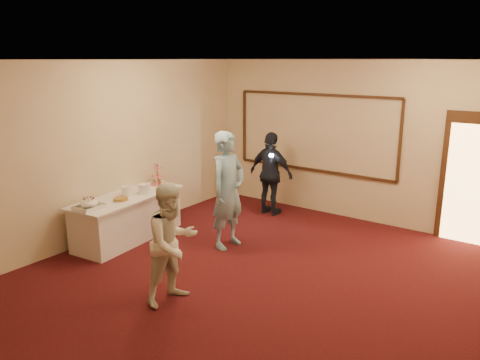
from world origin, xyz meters
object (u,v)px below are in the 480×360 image
woman (172,243)px  guest (271,174)px  buffet_table (128,217)px  man (228,190)px  pavlova_tray (89,204)px  plate_stack_b (144,189)px  tart (121,199)px  cupcake_stand (158,176)px  plate_stack_a (127,191)px

woman → guest: bearing=20.9°
buffet_table → woman: size_ratio=1.39×
buffet_table → man: size_ratio=1.13×
man → pavlova_tray: bearing=139.9°
buffet_table → pavlova_tray: pavlova_tray is taller
buffet_table → plate_stack_b: size_ratio=10.42×
pavlova_tray → tart: bearing=83.4°
plate_stack_b → buffet_table: bearing=-118.7°
tart → guest: size_ratio=0.16×
buffet_table → cupcake_stand: 1.01m
cupcake_stand → plate_stack_b: 0.65m
plate_stack_b → guest: 2.57m
pavlova_tray → guest: 3.60m
plate_stack_a → plate_stack_b: bearing=52.2°
cupcake_stand → man: 1.71m
tart → woman: (1.96, -0.83, -0.02)m
plate_stack_a → man: 1.77m
plate_stack_a → guest: (1.28, 2.55, -0.02)m
tart → guest: guest is taller
buffet_table → guest: size_ratio=1.31×
buffet_table → plate_stack_b: 0.56m
cupcake_stand → plate_stack_a: (0.09, -0.81, -0.08)m
tart → plate_stack_b: bearing=91.1°
tart → pavlova_tray: bearing=-96.6°
plate_stack_a → pavlova_tray: bearing=-81.8°
buffet_table → guest: bearing=64.3°
buffet_table → man: (1.58, 0.76, 0.57)m
pavlova_tray → woman: bearing=-7.6°
pavlova_tray → woman: woman is taller
cupcake_stand → pavlova_tray: bearing=-82.7°
cupcake_stand → buffet_table: bearing=-81.7°
cupcake_stand → woman: (2.24, -1.94, -0.15)m
tart → woman: size_ratio=0.17×
buffet_table → guest: 2.91m
plate_stack_a → tart: (0.19, -0.29, -0.05)m
plate_stack_a → cupcake_stand: bearing=96.4°
cupcake_stand → woman: woman is taller
plate_stack_b → guest: bearing=64.6°
pavlova_tray → plate_stack_a: size_ratio=2.59×
tart → buffet_table: bearing=121.3°
guest → plate_stack_a: bearing=65.5°
pavlova_tray → woman: (2.03, -0.27, -0.07)m
man → woman: (0.54, -1.85, -0.18)m
pavlova_tray → man: size_ratio=0.25×
tart → man: man is taller
plate_stack_b → woman: bearing=-34.5°
buffet_table → pavlova_tray: size_ratio=4.57×
cupcake_stand → plate_stack_a: size_ratio=2.37×
plate_stack_b → man: (1.44, 0.49, 0.10)m
plate_stack_a → man: man is taller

